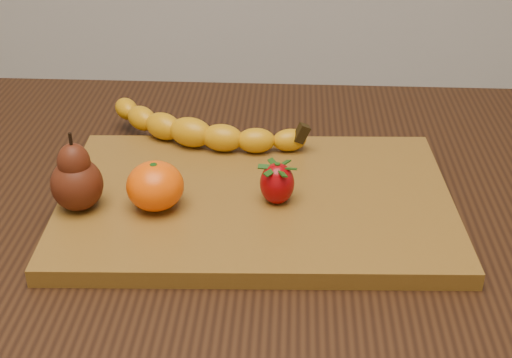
# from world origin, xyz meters

# --- Properties ---
(table) EXTENTS (1.00, 0.70, 0.76)m
(table) POSITION_xyz_m (0.00, 0.00, 0.66)
(table) COLOR black
(table) RESTS_ON ground
(cutting_board) EXTENTS (0.46, 0.32, 0.02)m
(cutting_board) POSITION_xyz_m (0.08, -0.03, 0.77)
(cutting_board) COLOR brown
(cutting_board) RESTS_ON table
(banana) EXTENTS (0.25, 0.14, 0.04)m
(banana) POSITION_xyz_m (-0.01, 0.08, 0.80)
(banana) COLOR orange
(banana) RESTS_ON cutting_board
(pear) EXTENTS (0.07, 0.07, 0.09)m
(pear) POSITION_xyz_m (-0.12, -0.07, 0.83)
(pear) COLOR #4F1D0C
(pear) RESTS_ON cutting_board
(mandarin) EXTENTS (0.06, 0.06, 0.05)m
(mandarin) POSITION_xyz_m (-0.03, -0.07, 0.81)
(mandarin) COLOR #FE5402
(mandarin) RESTS_ON cutting_board
(strawberry) EXTENTS (0.04, 0.04, 0.05)m
(strawberry) POSITION_xyz_m (0.10, -0.05, 0.80)
(strawberry) COLOR #950407
(strawberry) RESTS_ON cutting_board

